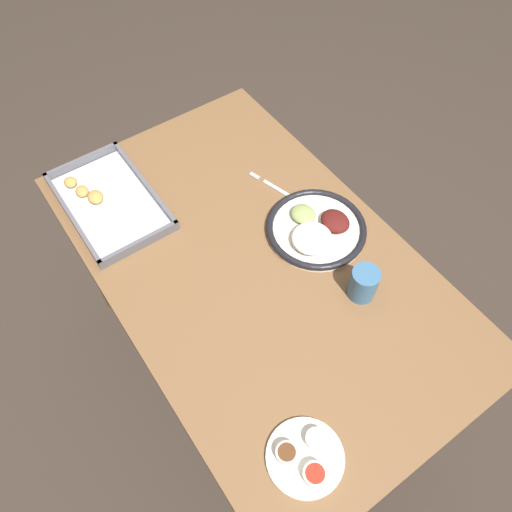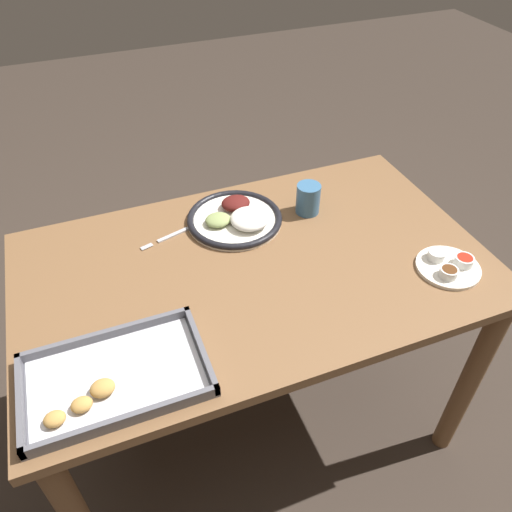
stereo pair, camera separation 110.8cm
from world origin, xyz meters
The scene contains 7 objects.
ground_plane centered at (0.00, 0.00, 0.00)m, with size 8.00×8.00×0.00m, color #382D26.
dining_table centered at (0.00, 0.00, 0.64)m, with size 1.25×0.76×0.75m.
dinner_plate centered at (-0.02, -0.20, 0.77)m, with size 0.28×0.28×0.05m.
fork centered at (0.17, -0.20, 0.75)m, with size 0.19×0.07×0.00m.
saucer_plate centered at (-0.47, 0.20, 0.76)m, with size 0.17×0.17×0.03m.
baking_tray centered at (0.41, 0.24, 0.76)m, with size 0.39×0.24×0.04m.
drinking_cup centered at (-0.24, -0.17, 0.80)m, with size 0.07×0.07×0.09m.
Camera 1 is at (-0.61, 0.42, 1.87)m, focal length 35.00 mm.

